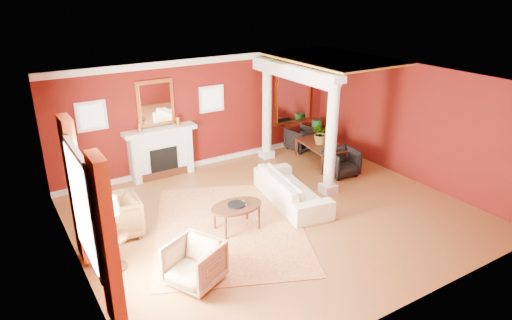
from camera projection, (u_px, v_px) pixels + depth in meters
ground at (276, 215)px, 9.86m from camera, size 8.00×8.00×0.00m
room_shell at (278, 126)px, 9.11m from camera, size 8.04×7.04×2.92m
fireplace at (161, 152)px, 11.60m from camera, size 1.85×0.42×1.29m
overmantel_mirror at (155, 103)px, 11.25m from camera, size 0.95×0.07×1.15m
flank_window_left at (91, 116)px, 10.54m from camera, size 0.70×0.07×0.70m
flank_window_right at (212, 99)px, 12.05m from camera, size 0.70×0.07×0.70m
left_window at (89, 213)px, 6.95m from camera, size 0.21×2.55×2.60m
column_front at (331, 135)px, 10.40m from camera, size 0.36×0.36×2.80m
column_back at (267, 109)px, 12.53m from camera, size 0.36×0.36×2.80m
header_beam at (292, 72)px, 11.22m from camera, size 0.30×3.20×0.32m
amber_ceiling at (332, 58)px, 11.58m from camera, size 2.30×3.40×0.04m
dining_mirror at (293, 96)px, 13.43m from camera, size 1.30×0.07×1.70m
chandelier at (331, 82)px, 11.87m from camera, size 0.60×0.62×0.75m
crown_trim at (201, 61)px, 11.55m from camera, size 8.00×0.08×0.16m
base_trim at (206, 162)px, 12.57m from camera, size 8.00×0.08×0.12m
rug at (230, 227)px, 9.37m from camera, size 4.28×4.79×0.02m
sofa at (292, 184)px, 10.26m from camera, size 1.07×2.42×0.92m
armchair_leopard at (116, 215)px, 8.92m from camera, size 0.89×0.94×0.91m
armchair_stripe at (194, 262)px, 7.52m from camera, size 1.04×1.06×0.83m
coffee_table at (237, 207)px, 9.11m from camera, size 1.09×1.09×0.55m
coffee_book at (237, 199)px, 9.09m from camera, size 0.17×0.06×0.24m
side_table at (110, 223)px, 7.72m from camera, size 0.55×0.55×1.37m
dining_table at (322, 148)px, 12.49m from camera, size 0.80×1.67×0.90m
dining_chair_near at (342, 161)px, 11.75m from camera, size 0.81×0.77×0.77m
dining_chair_far at (301, 138)px, 13.51m from camera, size 0.81×0.77×0.74m
green_urn at (316, 136)px, 13.82m from camera, size 0.35×0.35×0.84m
potted_plant at (322, 123)px, 12.23m from camera, size 0.71×0.75×0.49m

